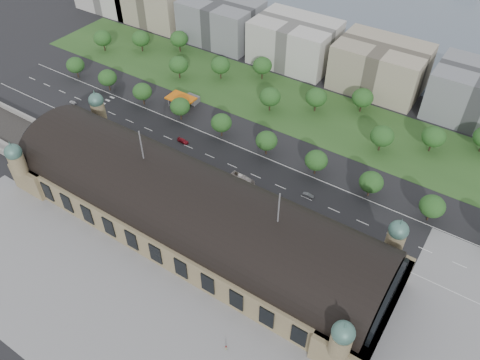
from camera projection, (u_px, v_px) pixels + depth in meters
The scene contains 48 objects.
ground at pixel (193, 229), 175.52m from camera, with size 900.00×900.00×0.00m, color black.
station at pixel (191, 210), 168.54m from camera, with size 150.00×48.40×44.30m.
track_cutting at pixel (3, 133), 218.08m from camera, with size 70.00×24.00×3.10m.
plaza_south at pixel (132, 332), 144.52m from camera, with size 190.00×48.00×0.12m, color gray.
road_slab at pixel (210, 156), 206.89m from camera, with size 260.00×26.00×0.10m, color black.
grass_belt at pixel (281, 102), 238.59m from camera, with size 300.00×45.00×0.10m, color #2B5120.
petrol_station at pixel (187, 99), 235.29m from camera, with size 14.00×13.00×5.05m.
office_1 at pixel (158, 3), 301.35m from camera, with size 45.00×32.00×24.00m, color tan.
office_2 at pixel (221, 21), 281.18m from camera, with size 45.00×32.00×24.00m, color slate.
office_3 at pixel (294, 42), 261.01m from camera, with size 45.00×32.00×24.00m, color beige.
office_4 at pixel (380, 67), 240.83m from camera, with size 45.00×32.00×24.00m, color tan.
tree_row_0 at pixel (75, 65), 251.39m from camera, with size 9.60×9.60×11.52m.
tree_row_1 at pixel (107, 78), 241.70m from camera, with size 9.60×9.60×11.52m.
tree_row_2 at pixel (142, 92), 232.02m from camera, with size 9.60×9.60×11.52m.
tree_row_3 at pixel (180, 106), 222.34m from camera, with size 9.60×9.60×11.52m.
tree_row_4 at pixel (221, 123), 212.65m from camera, with size 9.60×9.60×11.52m.
tree_row_5 at pixel (267, 141), 202.97m from camera, with size 9.60×9.60×11.52m.
tree_row_6 at pixel (316, 160), 193.29m from camera, with size 9.60×9.60×11.52m.
tree_row_7 at pixel (371, 182), 183.60m from camera, with size 9.60×9.60×11.52m.
tree_row_8 at pixel (432, 206), 173.92m from camera, with size 9.60×9.60×11.52m.
tree_belt_0 at pixel (102, 38), 273.39m from camera, with size 10.40×10.40×12.48m.
tree_belt_1 at pixel (141, 38), 273.08m from camera, with size 10.40×10.40×12.48m.
tree_belt_2 at pixel (179, 39), 272.77m from camera, with size 10.40×10.40×12.48m.
tree_belt_3 at pixel (179, 65), 250.39m from camera, with size 10.40×10.40×12.48m.
tree_belt_4 at pixel (220, 65), 250.08m from camera, with size 10.40×10.40×12.48m.
tree_belt_5 at pixel (262, 66), 249.77m from camera, with size 10.40×10.40×12.48m.
tree_belt_6 at pixel (270, 97), 227.39m from camera, with size 10.40×10.40×12.48m.
tree_belt_7 at pixel (316, 97), 227.08m from camera, with size 10.40×10.40×12.48m.
tree_belt_8 at pixel (363, 98), 226.77m from camera, with size 10.40×10.40×12.48m.
tree_belt_9 at pixel (382, 136), 204.40m from camera, with size 10.40×10.40×12.48m.
tree_belt_10 at pixel (434, 137), 204.09m from camera, with size 10.40×10.40×12.48m.
traffic_car_0 at pixel (73, 102), 236.95m from camera, with size 1.76×4.37×1.49m, color silver.
traffic_car_2 at pixel (119, 129), 220.14m from camera, with size 2.70×5.85×1.63m, color black.
traffic_car_3 at pixel (183, 141), 213.57m from camera, with size 2.27×5.58×1.62m, color maroon.
traffic_car_4 at pixel (237, 185), 192.08m from camera, with size 1.87×4.66×1.59m, color #1C1D4F.
traffic_car_5 at pixel (308, 195), 187.65m from camera, with size 1.61×4.63×1.53m, color #58595F.
traffic_car_6 at pixel (386, 252), 166.51m from camera, with size 2.20×4.76×1.32m, color silver.
parked_car_0 at pixel (116, 136), 216.24m from camera, with size 1.53×4.38×1.44m, color black.
parked_car_1 at pixel (116, 137), 216.14m from camera, with size 2.37×5.15×1.43m, color #9C3413.
parked_car_2 at pixel (114, 137), 215.86m from camera, with size 1.87×4.60×1.33m, color #1B264D.
parked_car_3 at pixel (157, 155), 206.21m from camera, with size 1.57×3.91×1.33m, color slate.
parked_car_4 at pixel (118, 145), 211.71m from camera, with size 1.53×4.38×1.44m, color white.
parked_car_5 at pixel (135, 145), 211.33m from camera, with size 2.59×5.62×1.56m, color gray.
parked_car_6 at pixel (195, 173), 197.64m from camera, with size 2.23×5.49×1.59m, color black.
bus_west at pixel (210, 174), 195.87m from camera, with size 2.49×10.65×2.97m, color #BC491E.
bus_mid at pixel (243, 179), 193.58m from camera, with size 2.54×10.87×3.03m, color silver.
bus_east at pixel (290, 210), 180.23m from camera, with size 2.85×12.18×3.39m, color beige.
pedestrian_0 at pixel (226, 348), 139.79m from camera, with size 0.90×0.51×1.84m, color gray.
Camera 1 is at (78.65, -87.47, 132.75)m, focal length 35.00 mm.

